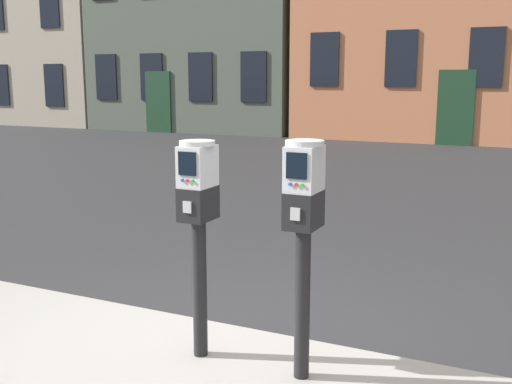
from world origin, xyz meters
name	(u,v)px	position (x,y,z in m)	size (l,w,h in m)	color
ground_plane	(233,357)	(0.00, 0.00, 0.00)	(160.00, 160.00, 0.00)	#28282B
parking_meter_near_kerb	(198,210)	(-0.07, -0.31, 1.09)	(0.22, 0.25, 1.37)	black
parking_meter_twin_adjacent	(303,217)	(0.61, -0.31, 1.11)	(0.22, 0.25, 1.41)	black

